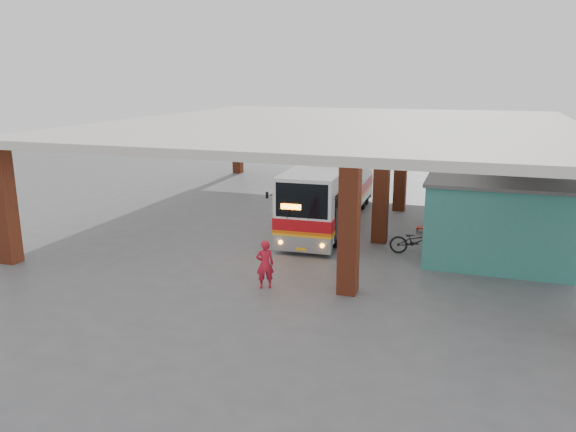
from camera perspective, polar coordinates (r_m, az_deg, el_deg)
The scene contains 8 objects.
ground at distance 21.65m, azimuth 0.03°, elevation -4.05°, with size 90.00×90.00×0.00m, color #515154.
brick_columns at distance 25.45m, azimuth 6.69°, elevation 3.64°, with size 20.10×21.60×4.35m.
canopy_roof at distance 26.80m, azimuth 5.55°, elevation 9.21°, with size 21.00×23.00×0.30m, color beige.
shop_building at distance 24.09m, azimuth 20.38°, elevation 0.78°, with size 5.20×8.20×3.11m.
coach_bus at distance 26.21m, azimuth 4.44°, elevation 2.70°, with size 2.75×11.08×3.20m.
motorcycle at distance 22.20m, azimuth 12.91°, elevation -2.51°, with size 0.71×2.03×1.07m, color black.
pedestrian at distance 18.21m, azimuth -2.36°, elevation -4.92°, with size 0.59×0.39×1.62m, color red.
red_chair at distance 25.45m, azimuth 13.55°, elevation -0.92°, with size 0.38×0.38×0.72m.
Camera 1 is at (6.55, -19.51, 6.71)m, focal length 35.00 mm.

